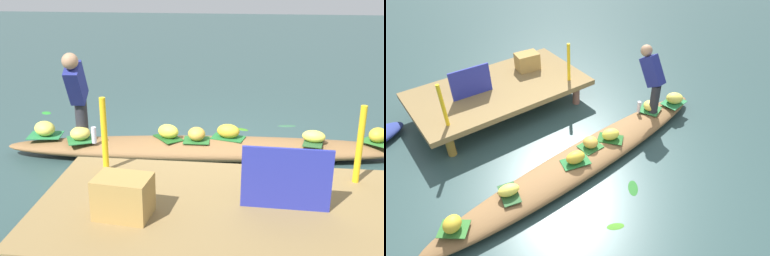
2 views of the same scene
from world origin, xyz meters
TOP-DOWN VIEW (x-y plane):
  - canal_water at (0.00, 0.00)m, footprint 40.00×40.00m
  - dock_platform at (-0.31, 2.24)m, footprint 3.20×1.80m
  - vendor_boat at (0.00, 0.00)m, footprint 5.42×1.14m
  - leaf_mat_0 at (-2.17, -0.14)m, footprint 0.46×0.44m
  - banana_bunch_0 at (-2.17, -0.14)m, footprint 0.34×0.33m
  - leaf_mat_1 at (-1.35, -0.05)m, footprint 0.32×0.46m
  - banana_bunch_1 at (-1.35, -0.05)m, footprint 0.33×0.24m
  - leaf_mat_2 at (0.54, 0.01)m, footprint 0.45×0.47m
  - banana_bunch_2 at (0.54, 0.01)m, footprint 0.34×0.28m
  - leaf_mat_3 at (2.20, 0.10)m, footprint 0.48×0.38m
  - banana_bunch_3 at (2.20, 0.10)m, footprint 0.40×0.39m
  - leaf_mat_4 at (-0.25, -0.09)m, footprint 0.47×0.35m
  - banana_bunch_4 at (-0.25, -0.09)m, footprint 0.33×0.24m
  - leaf_mat_5 at (1.67, 0.21)m, footprint 0.45×0.46m
  - banana_bunch_5 at (1.67, 0.21)m, footprint 0.36×0.36m
  - leaf_mat_6 at (0.16, 0.06)m, footprint 0.35×0.31m
  - banana_bunch_6 at (0.16, 0.06)m, footprint 0.30×0.30m
  - vendor_person at (1.66, 0.25)m, footprint 0.22×0.53m
  - water_bottle at (1.46, 0.29)m, footprint 0.06×0.06m
  - market_banner at (-0.81, 2.24)m, footprint 0.73×0.06m
  - railing_post_west at (-1.51, 1.64)m, footprint 0.06×0.06m
  - railing_post_east at (0.89, 1.64)m, footprint 0.06×0.06m
  - produce_crate at (0.49, 2.50)m, footprint 0.48×0.37m
  - drifting_plant_0 at (0.26, -0.84)m, footprint 0.31×0.33m
  - drifting_plant_1 at (-0.41, -1.19)m, footprint 0.26×0.21m
  - drifting_plant_2 at (2.96, -1.67)m, footprint 0.25×0.24m
  - drifting_plant_3 at (-1.13, -1.44)m, footprint 0.30×0.15m

SIDE VIEW (x-z plane):
  - canal_water at x=0.00m, z-range 0.00..0.00m
  - drifting_plant_0 at x=0.26m, z-range 0.00..0.01m
  - drifting_plant_1 at x=-0.41m, z-range 0.00..0.01m
  - drifting_plant_2 at x=2.96m, z-range 0.00..0.01m
  - drifting_plant_3 at x=-1.13m, z-range 0.00..0.01m
  - vendor_boat at x=0.00m, z-range 0.00..0.25m
  - leaf_mat_0 at x=-2.17m, z-range 0.25..0.26m
  - leaf_mat_1 at x=-1.35m, z-range 0.25..0.26m
  - leaf_mat_2 at x=0.54m, z-range 0.25..0.26m
  - leaf_mat_3 at x=2.20m, z-range 0.25..0.26m
  - leaf_mat_4 at x=-0.25m, z-range 0.25..0.26m
  - leaf_mat_5 at x=1.67m, z-range 0.25..0.26m
  - leaf_mat_6 at x=0.16m, z-range 0.25..0.26m
  - banana_bunch_1 at x=-1.35m, z-range 0.26..0.41m
  - banana_bunch_5 at x=1.67m, z-range 0.26..0.43m
  - banana_bunch_6 at x=0.16m, z-range 0.26..0.43m
  - banana_bunch_2 at x=0.54m, z-range 0.26..0.44m
  - banana_bunch_4 at x=-0.25m, z-range 0.26..0.44m
  - banana_bunch_0 at x=-2.17m, z-range 0.26..0.45m
  - banana_bunch_3 at x=2.20m, z-range 0.26..0.45m
  - water_bottle at x=1.46m, z-range 0.25..0.47m
  - dock_platform at x=-0.31m, z-range 0.19..0.69m
  - produce_crate at x=0.49m, z-range 0.50..0.84m
  - market_banner at x=-0.81m, z-range 0.50..1.04m
  - railing_post_west at x=-1.51m, z-range 0.50..1.24m
  - railing_post_east at x=0.89m, z-range 0.50..1.24m
  - vendor_person at x=1.66m, z-range 0.34..1.53m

